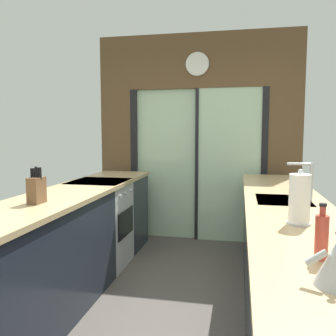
{
  "coord_description": "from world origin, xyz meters",
  "views": [
    {
      "loc": [
        0.56,
        -2.26,
        1.44
      ],
      "look_at": [
        -0.08,
        0.88,
        1.11
      ],
      "focal_mm": 37.92,
      "sensor_mm": 36.0,
      "label": 1
    }
  ],
  "objects_px": {
    "soap_bottle": "(322,236)",
    "paper_towel_roll": "(299,200)",
    "oven_range": "(100,224)",
    "knife_block": "(37,190)"
  },
  "relations": [
    {
      "from": "paper_towel_roll",
      "to": "soap_bottle",
      "type": "bearing_deg",
      "value": -90.0
    },
    {
      "from": "soap_bottle",
      "to": "paper_towel_roll",
      "type": "height_order",
      "value": "paper_towel_roll"
    },
    {
      "from": "oven_range",
      "to": "soap_bottle",
      "type": "bearing_deg",
      "value": -48.16
    },
    {
      "from": "knife_block",
      "to": "soap_bottle",
      "type": "bearing_deg",
      "value": -24.25
    },
    {
      "from": "soap_bottle",
      "to": "oven_range",
      "type": "bearing_deg",
      "value": 131.84
    },
    {
      "from": "paper_towel_roll",
      "to": "oven_range",
      "type": "bearing_deg",
      "value": 141.29
    },
    {
      "from": "oven_range",
      "to": "soap_bottle",
      "type": "xyz_separation_m",
      "value": [
        1.8,
        -2.01,
        0.56
      ]
    },
    {
      "from": "soap_bottle",
      "to": "paper_towel_roll",
      "type": "xyz_separation_m",
      "value": [
        -0.0,
        0.57,
        0.04
      ]
    },
    {
      "from": "oven_range",
      "to": "knife_block",
      "type": "height_order",
      "value": "knife_block"
    },
    {
      "from": "soap_bottle",
      "to": "paper_towel_roll",
      "type": "distance_m",
      "value": 0.57
    }
  ]
}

